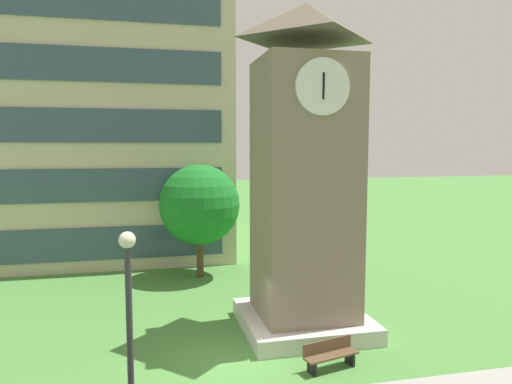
{
  "coord_description": "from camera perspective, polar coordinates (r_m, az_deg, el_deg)",
  "views": [
    {
      "loc": [
        -2.42,
        -14.35,
        6.94
      ],
      "look_at": [
        1.61,
        3.26,
        5.16
      ],
      "focal_mm": 33.25,
      "sensor_mm": 36.0,
      "label": 1
    }
  ],
  "objects": [
    {
      "name": "street_lamp",
      "position": [
        10.82,
        -15.0,
        -14.53
      ],
      "size": [
        0.36,
        0.36,
        5.14
      ],
      "color": "#333338",
      "rests_on": "ground"
    },
    {
      "name": "ground_plane",
      "position": [
        16.13,
        -3.17,
        -19.87
      ],
      "size": [
        160.0,
        160.0,
        0.0
      ],
      "primitive_type": "plane",
      "color": "#4C893D"
    },
    {
      "name": "tree_by_building",
      "position": [
        24.95,
        -6.8,
        -1.53
      ],
      "size": [
        4.21,
        4.21,
        5.97
      ],
      "color": "#513823",
      "rests_on": "ground"
    },
    {
      "name": "office_building",
      "position": [
        34.77,
        -22.6,
        6.94
      ],
      "size": [
        21.45,
        15.18,
        16.0
      ],
      "color": "beige",
      "rests_on": "ground"
    },
    {
      "name": "clock_tower",
      "position": [
        17.61,
        5.85,
        0.64
      ],
      "size": [
        4.59,
        4.59,
        12.0
      ],
      "color": "gray",
      "rests_on": "ground"
    },
    {
      "name": "park_bench",
      "position": [
        15.75,
        8.91,
        -18.73
      ],
      "size": [
        1.86,
        0.91,
        0.88
      ],
      "color": "brown",
      "rests_on": "ground"
    }
  ]
}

